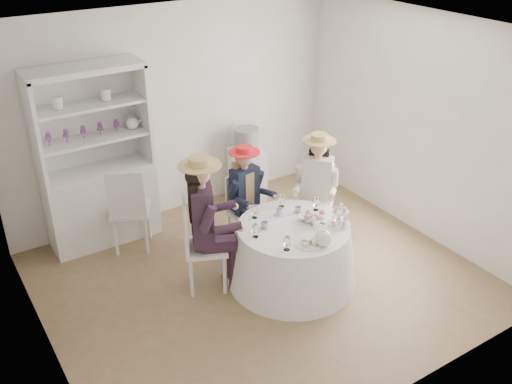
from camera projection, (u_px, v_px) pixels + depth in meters
ground at (261, 279)px, 6.34m from camera, size 4.50×4.50×0.00m
ceiling at (262, 33)px, 5.09m from camera, size 4.50×4.50×0.00m
wall_back at (175, 112)px, 7.21m from camera, size 4.50×0.00×4.50m
wall_front at (408, 267)px, 4.23m from camera, size 4.50×0.00×4.50m
wall_left at (30, 233)px, 4.64m from camera, size 0.00×4.50×4.50m
wall_right at (419, 126)px, 6.79m from camera, size 0.00×4.50×4.50m
tea_table at (292, 254)px, 6.17m from camera, size 1.40×1.40×0.69m
hutch at (99, 182)px, 6.76m from camera, size 1.38×0.73×2.17m
side_table at (247, 175)px, 7.87m from camera, size 0.57×0.57×0.71m
hatbox at (247, 140)px, 7.63m from camera, size 0.36×0.36×0.33m
guest_left at (205, 216)px, 5.85m from camera, size 0.64×0.58×1.53m
guest_mid at (246, 190)px, 6.68m from camera, size 0.47×0.49×1.27m
guest_right at (317, 182)px, 6.74m from camera, size 0.59×0.58×1.38m
spare_chair at (129, 207)px, 6.60m from camera, size 0.60×0.60×1.08m
teacup_a at (264, 226)px, 5.96m from camera, size 0.09×0.09×0.07m
teacup_b at (279, 212)px, 6.21m from camera, size 0.08×0.08×0.07m
teacup_c at (298, 210)px, 6.26m from camera, size 0.09×0.09×0.06m
flower_bowl at (308, 219)px, 6.11m from camera, size 0.20×0.20×0.05m
flower_arrangement at (315, 217)px, 6.02m from camera, size 0.18×0.18×0.07m
table_teapot at (323, 238)px, 5.66m from camera, size 0.25×0.18×0.19m
sandwich_plate at (309, 243)px, 5.70m from camera, size 0.28×0.28×0.06m
cupcake_stand at (340, 218)px, 6.01m from camera, size 0.24×0.24×0.22m
stemware_set at (294, 220)px, 5.97m from camera, size 0.95×0.95×0.15m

